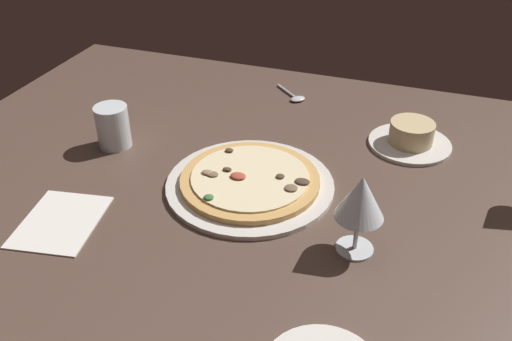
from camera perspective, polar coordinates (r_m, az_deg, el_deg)
dining_table at (r=112.90cm, az=0.61°, el=-1.77°), size 150.00×110.00×4.00cm
pizza_main at (r=109.00cm, az=-0.63°, el=-1.18°), size 33.26×33.26×3.29cm
ramekin_on_saucer at (r=126.76cm, az=15.67°, el=3.38°), size 18.12×18.12×5.68cm
wine_glass_near at (r=90.01cm, az=10.73°, el=-2.95°), size 8.22×8.22×14.82cm
water_glass at (r=125.17cm, az=-14.50°, el=4.16°), size 7.25×7.25×9.44cm
paper_menu at (r=106.60cm, az=-19.50°, el=-4.99°), size 16.17×19.17×0.30cm
spoon at (r=144.28cm, az=4.00°, el=7.59°), size 9.99×9.40×1.00cm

